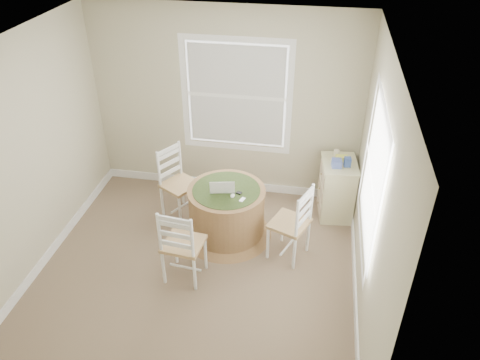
% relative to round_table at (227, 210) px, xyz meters
% --- Properties ---
extents(room, '(3.64, 3.64, 2.64)m').
position_rel_round_table_xyz_m(room, '(-0.05, -0.59, 0.93)').
color(room, '#7C6A4F').
rests_on(room, ground).
extents(round_table, '(1.13, 1.13, 0.68)m').
position_rel_round_table_xyz_m(round_table, '(0.00, 0.00, 0.00)').
color(round_table, olive).
rests_on(round_table, ground).
extents(chair_left, '(0.56, 0.57, 0.95)m').
position_rel_round_table_xyz_m(chair_left, '(-0.68, 0.31, 0.10)').
color(chair_left, white).
rests_on(chair_left, ground).
extents(chair_near, '(0.46, 0.44, 0.95)m').
position_rel_round_table_xyz_m(chair_near, '(-0.32, -0.81, 0.10)').
color(chair_near, white).
rests_on(chair_near, ground).
extents(chair_right, '(0.53, 0.54, 0.95)m').
position_rel_round_table_xyz_m(chair_right, '(0.79, -0.25, 0.10)').
color(chair_right, white).
rests_on(chair_right, ground).
extents(laptop, '(0.34, 0.31, 0.21)m').
position_rel_round_table_xyz_m(laptop, '(-0.04, -0.02, 0.33)').
color(laptop, white).
rests_on(laptop, round_table).
extents(mouse, '(0.08, 0.10, 0.03)m').
position_rel_round_table_xyz_m(mouse, '(0.10, -0.11, 0.31)').
color(mouse, white).
rests_on(mouse, round_table).
extents(phone, '(0.07, 0.10, 0.02)m').
position_rel_round_table_xyz_m(phone, '(0.22, -0.17, 0.31)').
color(phone, '#B7BABF').
rests_on(phone, round_table).
extents(keys, '(0.07, 0.07, 0.02)m').
position_rel_round_table_xyz_m(keys, '(0.16, -0.05, 0.31)').
color(keys, black).
rests_on(keys, round_table).
extents(corner_chest, '(0.50, 0.64, 0.79)m').
position_rel_round_table_xyz_m(corner_chest, '(1.33, 0.69, 0.02)').
color(corner_chest, beige).
rests_on(corner_chest, ground).
extents(tissue_box, '(0.13, 0.13, 0.10)m').
position_rel_round_table_xyz_m(tissue_box, '(1.29, 0.58, 0.47)').
color(tissue_box, '#5367BF').
rests_on(tissue_box, corner_chest).
extents(box_yellow, '(0.16, 0.12, 0.06)m').
position_rel_round_table_xyz_m(box_yellow, '(1.35, 0.76, 0.45)').
color(box_yellow, '#E6EB53').
rests_on(box_yellow, corner_chest).
extents(box_blue, '(0.09, 0.09, 0.12)m').
position_rel_round_table_xyz_m(box_blue, '(1.42, 0.62, 0.48)').
color(box_blue, '#324C96').
rests_on(box_blue, corner_chest).
extents(cup_cream, '(0.07, 0.07, 0.09)m').
position_rel_round_table_xyz_m(cup_cream, '(1.28, 0.85, 0.46)').
color(cup_cream, beige).
rests_on(cup_cream, corner_chest).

